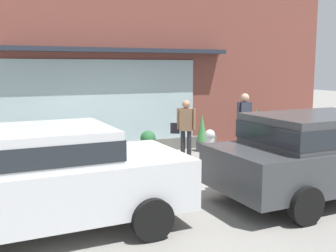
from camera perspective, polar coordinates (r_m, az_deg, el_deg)
name	(u,v)px	position (r m, az deg, el deg)	size (l,w,h in m)	color
ground_plane	(163,180)	(8.98, -0.76, -7.62)	(60.00, 60.00, 0.00)	gray
curb_strip	(166,180)	(8.78, -0.25, -7.57)	(14.00, 0.24, 0.12)	#B2B2AD
storefront	(119,72)	(11.64, -6.91, 7.65)	(14.00, 0.81, 4.78)	brown
fire_hydrant	(210,146)	(10.42, 5.92, -2.85)	(0.41, 0.38, 0.89)	#B2B2B7
pedestrian_with_handbag	(185,125)	(10.73, 2.45, 0.11)	(0.57, 0.49, 1.61)	#232328
pedestrian_passerby	(244,119)	(11.44, 10.73, 0.94)	(0.45, 0.24, 1.75)	#475675
parked_car_dark_gray	(323,150)	(8.17, 21.02, -3.20)	(4.54, 2.19, 1.60)	#383A3D
parked_car_silver	(40,174)	(6.26, -17.70, -6.48)	(4.32, 2.21, 1.59)	silver
potted_plant_doorstep	(20,153)	(10.47, -20.20, -3.61)	(0.61, 0.61, 0.75)	#9E6042
potted_plant_near_hydrant	(282,134)	(13.17, 15.87, -1.04)	(0.34, 0.34, 0.70)	#B7B2A3
potted_plant_window_left	(101,146)	(10.78, -9.48, -2.85)	(0.46, 0.46, 0.79)	#B7B2A3
potted_plant_by_entrance	(256,128)	(12.83, 12.27, -0.32)	(0.34, 0.34, 1.22)	#4C4C51
potted_plant_corner_tall	(148,142)	(11.05, -2.84, -2.31)	(0.42, 0.42, 0.75)	#4C4C51
potted_plant_trailing_edge	(202,133)	(11.93, 4.82, -1.04)	(0.34, 0.34, 1.12)	#4C4C51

